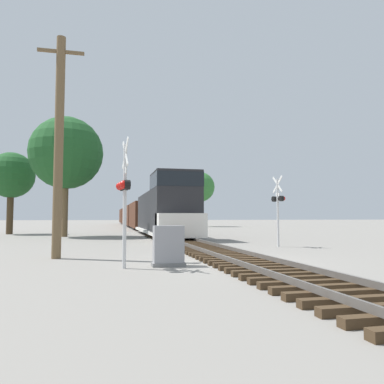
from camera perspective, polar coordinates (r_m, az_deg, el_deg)
ground_plane at (r=13.86m, az=6.77°, el=-10.46°), size 400.00×400.00×0.00m
rail_track_bed at (r=13.85m, az=6.76°, el=-9.91°), size 2.60×160.00×0.31m
freight_train at (r=58.01m, az=-8.32°, el=-3.53°), size 3.12×74.42×4.71m
crossing_signal_near at (r=12.01m, az=-10.33°, el=0.23°), size 0.43×1.01×4.10m
crossing_signal_far at (r=20.86m, az=13.00°, el=-1.71°), size 0.42×1.01×3.85m
relay_cabinet at (r=12.44m, az=-3.62°, el=-8.24°), size 1.08×0.57×1.32m
utility_pole at (r=15.79m, az=-19.63°, el=6.98°), size 1.80×0.35×8.84m
tree_far_right at (r=32.92m, az=-18.62°, el=5.63°), size 6.01×6.01×9.94m
tree_mid_background at (r=39.51m, az=-25.84°, el=2.25°), size 4.35×4.35×7.77m
tree_deep_background at (r=64.23m, az=1.16°, el=0.74°), size 5.17×5.17×9.37m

